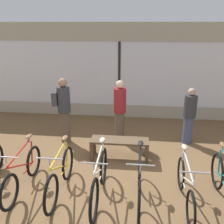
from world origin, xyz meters
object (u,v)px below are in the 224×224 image
Objects in this scene: customer_by_window at (120,110)px; customer_mid_floor at (189,115)px; bicycle_center_right at (139,182)px; bicycle_left at (23,173)px; bicycle_center at (99,179)px; customer_near_rack at (64,109)px; bicycle_center_left at (60,175)px; display_bench at (120,143)px; bicycle_right at (185,187)px.

customer_mid_floor is (1.89, 0.04, -0.10)m from customer_by_window.
bicycle_left is at bearing 177.89° from bicycle_center_right.
customer_near_rack is (-1.33, 2.27, 0.58)m from bicycle_center.
bicycle_center is 1.05× the size of customer_by_window.
bicycle_center_right is at bearing -2.11° from bicycle_left.
bicycle_left is 2.26m from customer_near_rack.
bicycle_center_right reaches higher than bicycle_left.
customer_near_rack reaches higher than bicycle_left.
customer_by_window is at bearing -178.78° from customer_mid_floor.
customer_by_window is 1.11× the size of customer_mid_floor.
customer_mid_floor is (2.82, 2.53, 0.42)m from bicycle_center_left.
bicycle_left is 0.99× the size of bicycle_center_left.
display_bench is (-0.49, 1.50, 0.01)m from bicycle_center_right.
bicycle_left is 2.29m from display_bench.
bicycle_center_right reaches higher than bicycle_center_left.
customer_near_rack reaches higher than bicycle_right.
bicycle_center_right is at bearing -2.17° from bicycle_center_left.
customer_mid_floor reaches higher than bicycle_center_left.
bicycle_center is at bearing -93.66° from customer_by_window.
customer_mid_floor is (3.38, 0.34, -0.17)m from customer_near_rack.
customer_near_rack is at bearing 84.29° from bicycle_left.
customer_mid_floor is at bearing 41.86° from bicycle_center_left.
bicycle_right is 0.99× the size of customer_by_window.
bicycle_center_left is at bearing 177.90° from bicycle_right.
bicycle_right is at bearing -0.31° from bicycle_center.
customer_by_window is 1.89m from customer_mid_floor.
bicycle_right is 2.98m from customer_by_window.
display_bench is 1.84m from customer_near_rack.
customer_near_rack is at bearing 141.80° from bicycle_right.
bicycle_center_left is 0.96× the size of customer_near_rack.
bicycle_center_left is 1.12× the size of customer_mid_floor.
customer_by_window is at bearing 94.84° from display_bench.
customer_by_window reaches higher than bicycle_center_right.
bicycle_center_left is 2.34m from customer_near_rack.
bicycle_left reaches higher than display_bench.
customer_mid_floor is at bearing 5.68° from customer_near_rack.
bicycle_right is (1.57, -0.01, -0.03)m from bicycle_center.
bicycle_center_right is at bearing -77.24° from customer_by_window.
display_bench is at bearing 108.00° from bicycle_center_right.
customer_by_window is (-1.40, 2.57, 0.53)m from bicycle_right.
bicycle_center_left is 1.77m from display_bench.
customer_mid_floor reaches higher than bicycle_center.
display_bench is at bearing 54.70° from bicycle_center_left.
customer_near_rack reaches higher than bicycle_center_right.
customer_by_window is at bearing 69.39° from bicycle_center_left.
display_bench is 1.16m from customer_by_window.
bicycle_center_left is 1.01× the size of customer_by_window.
bicycle_center is 1.17× the size of customer_mid_floor.
customer_by_window is at bearing 118.58° from bicycle_right.
bicycle_center_right is 1.10× the size of customer_mid_floor.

